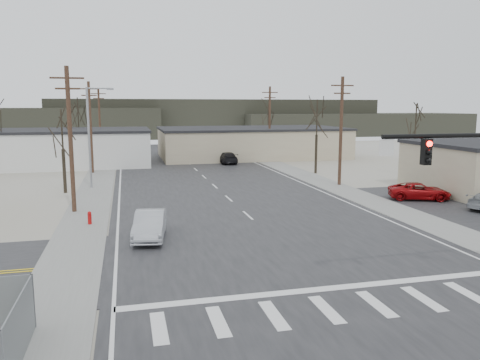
% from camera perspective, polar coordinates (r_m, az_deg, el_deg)
% --- Properties ---
extents(ground, '(140.00, 140.00, 0.00)m').
position_cam_1_polar(ground, '(24.29, 5.83, -8.62)').
color(ground, '#B9BAB5').
rests_on(ground, ground).
extents(main_road, '(18.00, 110.00, 0.05)m').
position_cam_1_polar(main_road, '(38.32, -1.70, -2.02)').
color(main_road, black).
rests_on(main_road, ground).
extents(cross_road, '(90.00, 10.00, 0.04)m').
position_cam_1_polar(cross_road, '(24.28, 5.83, -8.58)').
color(cross_road, black).
rests_on(cross_road, ground).
extents(sidewalk_left, '(3.00, 90.00, 0.06)m').
position_cam_1_polar(sidewalk_left, '(42.51, -17.28, -1.32)').
color(sidewalk_left, gray).
rests_on(sidewalk_left, ground).
extents(sidewalk_right, '(3.00, 90.00, 0.06)m').
position_cam_1_polar(sidewalk_right, '(46.26, 9.91, -0.24)').
color(sidewalk_right, gray).
rests_on(sidewalk_right, ground).
extents(fire_hydrant, '(0.24, 0.24, 0.87)m').
position_cam_1_polar(fire_hydrant, '(30.66, -17.86, -4.42)').
color(fire_hydrant, '#A50C0C').
rests_on(fire_hydrant, ground).
extents(building_left_far, '(22.30, 12.30, 4.50)m').
position_cam_1_polar(building_left_far, '(62.53, -21.27, 3.71)').
color(building_left_far, silver).
rests_on(building_left_far, ground).
extents(building_right_far, '(26.30, 14.30, 4.30)m').
position_cam_1_polar(building_right_far, '(68.36, 1.40, 4.62)').
color(building_right_far, '#B6AB8B').
rests_on(building_right_far, ground).
extents(upole_left_b, '(2.20, 0.30, 10.00)m').
position_cam_1_polar(upole_left_b, '(34.05, -19.98, 4.90)').
color(upole_left_b, '#4B3023').
rests_on(upole_left_b, ground).
extents(upole_left_c, '(2.20, 0.30, 10.00)m').
position_cam_1_polar(upole_left_c, '(53.95, -17.76, 6.31)').
color(upole_left_c, '#4B3023').
rests_on(upole_left_c, ground).
extents(upole_left_d, '(2.20, 0.30, 10.00)m').
position_cam_1_polar(upole_left_d, '(73.91, -16.74, 6.96)').
color(upole_left_d, '#4B3023').
rests_on(upole_left_d, ground).
extents(upole_right_a, '(2.20, 0.30, 10.00)m').
position_cam_1_polar(upole_right_a, '(44.30, 12.21, 6.05)').
color(upole_right_a, '#4B3023').
rests_on(upole_right_a, ground).
extents(upole_right_b, '(2.20, 0.30, 10.00)m').
position_cam_1_polar(upole_right_b, '(64.78, 3.63, 7.09)').
color(upole_right_b, '#4B3023').
rests_on(upole_right_b, ground).
extents(streetlight_main, '(2.40, 0.25, 9.00)m').
position_cam_1_polar(streetlight_main, '(43.94, -17.70, 5.63)').
color(streetlight_main, gray).
rests_on(streetlight_main, ground).
extents(tree_left_near, '(3.30, 3.30, 7.35)m').
position_cam_1_polar(tree_left_near, '(42.15, -20.88, 5.53)').
color(tree_left_near, '#2C241B').
rests_on(tree_left_near, ground).
extents(tree_right_mid, '(3.74, 3.74, 8.33)m').
position_cam_1_polar(tree_right_mid, '(51.96, 9.36, 7.31)').
color(tree_right_mid, '#2C241B').
rests_on(tree_right_mid, ground).
extents(tree_left_far, '(3.96, 3.96, 8.82)m').
position_cam_1_polar(tree_left_far, '(68.07, -19.14, 7.60)').
color(tree_left_far, '#2C241B').
rests_on(tree_left_far, ground).
extents(tree_right_far, '(3.52, 3.52, 7.84)m').
position_cam_1_polar(tree_right_far, '(77.27, 3.45, 7.65)').
color(tree_right_far, '#2C241B').
rests_on(tree_right_far, ground).
extents(tree_lot, '(3.52, 3.52, 7.84)m').
position_cam_1_polar(tree_lot, '(53.03, 20.63, 6.51)').
color(tree_lot, '#2C241B').
rests_on(tree_lot, ground).
extents(hill_center, '(80.00, 18.00, 9.00)m').
position_cam_1_polar(hill_center, '(120.02, -2.83, 7.60)').
color(hill_center, '#333026').
rests_on(hill_center, ground).
extents(hill_right, '(60.00, 18.00, 5.50)m').
position_cam_1_polar(hill_right, '(125.95, 13.66, 6.63)').
color(hill_right, '#333026').
rests_on(hill_right, ground).
extents(sedan_crossing, '(2.21, 4.76, 1.51)m').
position_cam_1_polar(sedan_crossing, '(26.61, -10.94, -5.38)').
color(sedan_crossing, '#A7AAB2').
rests_on(sedan_crossing, main_road).
extents(car_far_a, '(2.12, 5.04, 1.45)m').
position_cam_1_polar(car_far_a, '(60.46, -1.60, 2.74)').
color(car_far_a, black).
rests_on(car_far_a, main_road).
extents(car_far_b, '(2.04, 4.66, 1.56)m').
position_cam_1_polar(car_far_b, '(71.26, -13.47, 3.49)').
color(car_far_b, black).
rests_on(car_far_b, main_road).
extents(car_parked_red, '(5.17, 3.72, 1.31)m').
position_cam_1_polar(car_parked_red, '(39.56, 21.03, -1.29)').
color(car_parked_red, '#94080A').
rests_on(car_parked_red, parking_lot).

